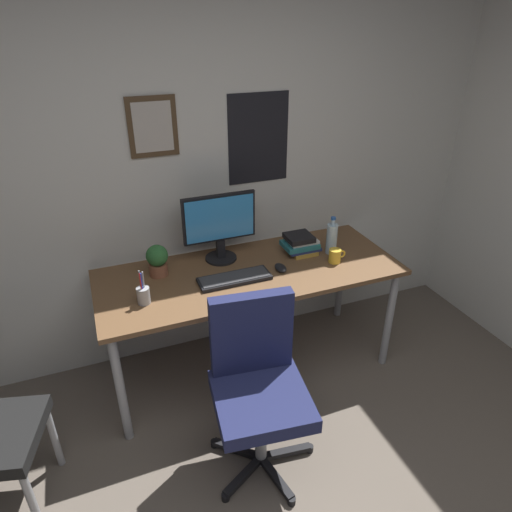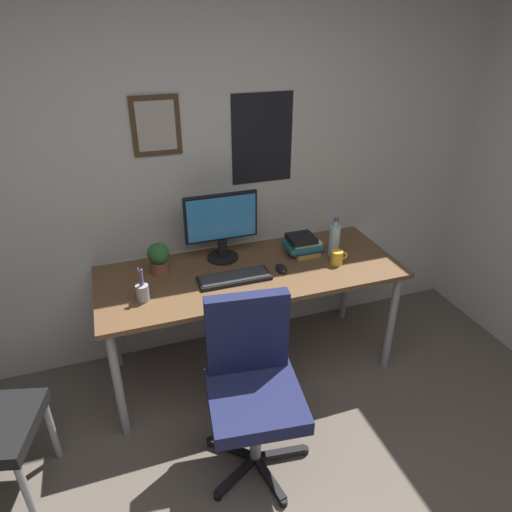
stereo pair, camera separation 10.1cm
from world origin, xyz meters
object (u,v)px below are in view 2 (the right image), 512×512
object	(u,v)px
monitor	(221,224)
pen_cup	(142,292)
keyboard	(234,278)
computer_mouse	(281,268)
water_bottle	(334,240)
potted_plant	(159,257)
coffee_mug_near	(337,257)
book_stack_left	(303,245)
office_chair	(252,379)

from	to	relation	value
monitor	pen_cup	world-z (taller)	monitor
keyboard	computer_mouse	size ratio (longest dim) A/B	3.91
water_bottle	potted_plant	xyz separation A→B (m)	(-1.10, 0.13, -0.00)
water_bottle	coffee_mug_near	bearing A→B (deg)	-107.73
potted_plant	water_bottle	bearing A→B (deg)	-6.66
computer_mouse	potted_plant	xyz separation A→B (m)	(-0.70, 0.22, 0.09)
computer_mouse	book_stack_left	size ratio (longest dim) A/B	0.47
coffee_mug_near	book_stack_left	world-z (taller)	book_stack_left
coffee_mug_near	pen_cup	world-z (taller)	pen_cup
monitor	book_stack_left	size ratio (longest dim) A/B	1.96
coffee_mug_near	pen_cup	size ratio (longest dim) A/B	0.57
book_stack_left	pen_cup	bearing A→B (deg)	-168.28
potted_plant	keyboard	bearing A→B (deg)	-29.53
coffee_mug_near	monitor	bearing A→B (deg)	155.23
keyboard	coffee_mug_near	size ratio (longest dim) A/B	3.76
potted_plant	monitor	bearing A→B (deg)	7.56
monitor	keyboard	distance (m)	0.36
monitor	computer_mouse	bearing A→B (deg)	-43.12
monitor	water_bottle	distance (m)	0.73
computer_mouse	potted_plant	size ratio (longest dim) A/B	0.56
potted_plant	pen_cup	world-z (taller)	pen_cup
potted_plant	pen_cup	xyz separation A→B (m)	(-0.13, -0.27, -0.05)
coffee_mug_near	book_stack_left	distance (m)	0.24
monitor	potted_plant	size ratio (longest dim) A/B	2.36
coffee_mug_near	potted_plant	xyz separation A→B (m)	(-1.07, 0.25, 0.06)
monitor	book_stack_left	bearing A→B (deg)	-12.11
monitor	book_stack_left	distance (m)	0.55
potted_plant	coffee_mug_near	bearing A→B (deg)	-13.17
monitor	pen_cup	size ratio (longest dim) A/B	2.30
office_chair	pen_cup	xyz separation A→B (m)	(-0.45, 0.54, 0.28)
pen_cup	book_stack_left	xyz separation A→B (m)	(1.05, 0.22, 0.01)
potted_plant	pen_cup	size ratio (longest dim) A/B	0.98
computer_mouse	keyboard	bearing A→B (deg)	-178.82
office_chair	pen_cup	bearing A→B (deg)	129.68
computer_mouse	water_bottle	world-z (taller)	water_bottle
computer_mouse	coffee_mug_near	world-z (taller)	coffee_mug_near
computer_mouse	book_stack_left	bearing A→B (deg)	37.54
office_chair	computer_mouse	distance (m)	0.75
coffee_mug_near	water_bottle	bearing A→B (deg)	72.27
monitor	book_stack_left	world-z (taller)	monitor
potted_plant	office_chair	bearing A→B (deg)	-68.74
monitor	water_bottle	size ratio (longest dim) A/B	1.82
office_chair	keyboard	distance (m)	0.64
keyboard	pen_cup	world-z (taller)	pen_cup
keyboard	pen_cup	size ratio (longest dim) A/B	2.15
water_bottle	coffee_mug_near	xyz separation A→B (m)	(-0.04, -0.12, -0.06)
water_bottle	book_stack_left	bearing A→B (deg)	158.39
water_bottle	coffee_mug_near	world-z (taller)	water_bottle
monitor	water_bottle	xyz separation A→B (m)	(0.70, -0.18, -0.13)
computer_mouse	pen_cup	xyz separation A→B (m)	(-0.83, -0.05, 0.04)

